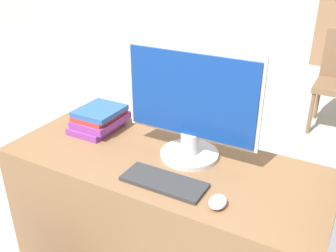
{
  "coord_description": "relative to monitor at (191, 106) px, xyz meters",
  "views": [
    {
      "loc": [
        0.69,
        -0.91,
        1.59
      ],
      "look_at": [
        0.04,
        0.26,
        0.93
      ],
      "focal_mm": 40.0,
      "sensor_mm": 36.0,
      "label": 1
    }
  ],
  "objects": [
    {
      "name": "keyboard",
      "position": [
        0.01,
        -0.24,
        -0.23
      ],
      "size": [
        0.33,
        0.13,
        0.02
      ],
      "color": "#2D2D2D",
      "rests_on": "desk"
    },
    {
      "name": "monitor",
      "position": [
        0.0,
        0.0,
        0.0
      ],
      "size": [
        0.59,
        0.26,
        0.48
      ],
      "color": "#B7B7BC",
      "rests_on": "desk"
    },
    {
      "name": "book_stack",
      "position": [
        -0.51,
        0.02,
        -0.18
      ],
      "size": [
        0.21,
        0.27,
        0.11
      ],
      "color": "#7A3384",
      "rests_on": "desk"
    },
    {
      "name": "desk",
      "position": [
        -0.09,
        -0.09,
        -0.61
      ],
      "size": [
        1.41,
        0.58,
        0.75
      ],
      "color": "brown",
      "rests_on": "ground_plane"
    },
    {
      "name": "mouse",
      "position": [
        0.24,
        -0.27,
        -0.22
      ],
      "size": [
        0.06,
        0.09,
        0.04
      ],
      "color": "silver",
      "rests_on": "desk"
    }
  ]
}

